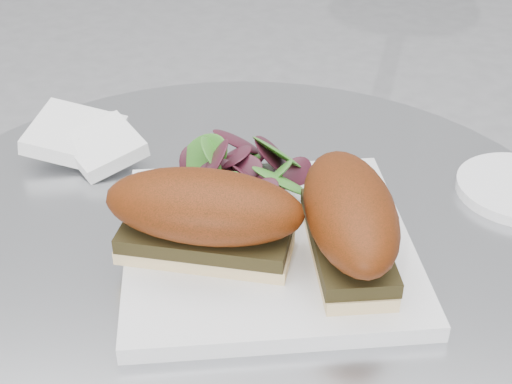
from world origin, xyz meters
The scene contains 5 objects.
plate centered at (0.03, -0.02, 0.74)m, with size 0.26×0.26×0.02m, color white.
sandwich_left centered at (-0.02, -0.05, 0.79)m, with size 0.18×0.09×0.08m.
sandwich_right centered at (0.10, -0.04, 0.79)m, with size 0.11×0.18×0.08m.
salad centered at (-0.01, 0.06, 0.77)m, with size 0.12×0.12×0.05m, color #489631, non-canonical shape.
napkin centered at (-0.19, 0.13, 0.74)m, with size 0.12×0.12×0.02m, color white, non-canonical shape.
Camera 1 is at (0.08, -0.53, 1.14)m, focal length 50.00 mm.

